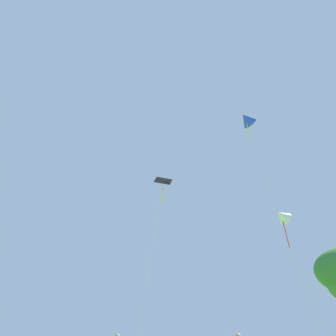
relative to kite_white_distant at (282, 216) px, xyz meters
The scene contains 3 objects.
kite_white_distant is the anchor object (origin of this frame).
kite_blue_delta 12.16m from the kite_white_distant, 152.10° to the right, with size 3.37×6.89×26.42m.
kite_black_large 13.77m from the kite_white_distant, behind, with size 3.86×9.43×18.30m.
Camera 1 is at (-1.81, -4.46, 1.50)m, focal length 37.35 mm.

